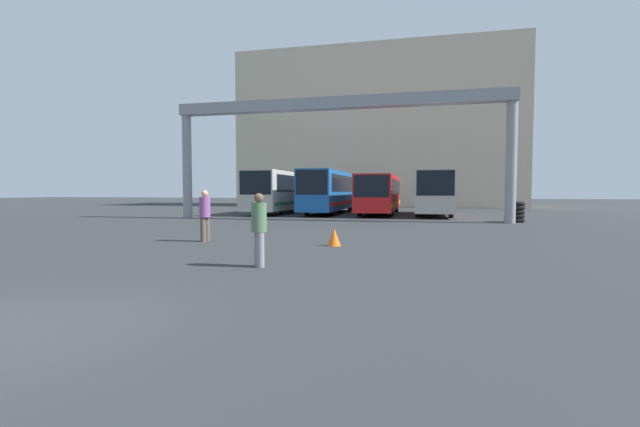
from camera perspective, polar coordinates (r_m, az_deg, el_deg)
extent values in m
plane|color=#2D3033|center=(6.99, -35.99, -12.62)|extent=(200.00, 200.00, 0.00)
cube|color=beige|center=(53.54, 7.76, 10.68)|extent=(32.06, 12.00, 17.93)
cylinder|color=gray|center=(29.99, -17.29, 5.92)|extent=(0.60, 0.60, 6.80)
cylinder|color=gray|center=(26.32, 24.12, 6.22)|extent=(0.60, 0.60, 6.80)
cube|color=gray|center=(26.85, 2.01, 14.48)|extent=(20.70, 0.80, 0.70)
cube|color=beige|center=(35.77, -4.97, 3.05)|extent=(2.53, 12.25, 2.97)
cube|color=black|center=(30.04, -8.63, 4.09)|extent=(2.33, 0.06, 1.66)
cube|color=black|center=(35.77, -4.98, 3.94)|extent=(2.56, 10.41, 1.25)
cube|color=#268C4C|center=(35.78, -4.97, 1.53)|extent=(2.56, 11.64, 0.24)
cylinder|color=black|center=(32.95, -8.66, 0.69)|extent=(0.28, 0.97, 0.97)
cylinder|color=black|center=(32.19, -5.00, 0.65)|extent=(0.28, 0.97, 0.97)
cylinder|color=black|center=(39.40, -4.93, 1.09)|extent=(0.28, 0.97, 0.97)
cylinder|color=black|center=(38.76, -1.82, 1.07)|extent=(0.28, 0.97, 0.97)
cube|color=#1959A5|center=(34.84, 1.40, 3.07)|extent=(2.41, 12.49, 2.98)
cube|color=black|center=(28.78, -1.15, 4.19)|extent=(2.22, 0.06, 1.67)
cube|color=black|center=(34.84, 1.41, 3.99)|extent=(2.44, 10.62, 1.25)
cube|color=red|center=(34.85, 1.40, 1.50)|extent=(2.44, 11.87, 0.24)
cylinder|color=black|center=(31.70, -1.75, 0.65)|extent=(0.28, 0.99, 0.99)
cylinder|color=black|center=(31.23, 1.96, 0.61)|extent=(0.28, 0.99, 0.99)
cylinder|color=black|center=(38.50, 0.95, 1.07)|extent=(0.28, 0.99, 0.99)
cylinder|color=black|center=(38.11, 4.02, 1.04)|extent=(0.28, 0.99, 0.99)
cube|color=red|center=(34.17, 8.01, 2.73)|extent=(2.54, 12.35, 2.61)
cube|color=black|center=(28.05, 6.87, 3.65)|extent=(2.33, 0.06, 1.46)
cube|color=black|center=(34.17, 8.02, 3.53)|extent=(2.57, 10.50, 1.10)
cube|color=orange|center=(34.18, 8.00, 1.33)|extent=(2.57, 11.73, 0.24)
cylinder|color=black|center=(30.89, 5.36, 0.51)|extent=(0.28, 0.92, 0.92)
cylinder|color=black|center=(30.66, 9.47, 0.46)|extent=(0.28, 0.92, 0.92)
cylinder|color=black|center=(37.74, 6.81, 0.96)|extent=(0.28, 0.92, 0.92)
cylinder|color=black|center=(37.56, 10.17, 0.92)|extent=(0.28, 0.92, 0.92)
cube|color=beige|center=(32.87, 14.85, 2.88)|extent=(2.54, 10.03, 2.87)
cube|color=black|center=(27.89, 15.14, 3.96)|extent=(2.33, 0.06, 1.61)
cube|color=black|center=(32.88, 14.86, 3.81)|extent=(2.57, 8.52, 1.21)
cube|color=red|center=(32.89, 14.82, 1.28)|extent=(2.57, 9.53, 0.24)
cylinder|color=black|center=(30.09, 12.85, 0.36)|extent=(0.28, 0.90, 0.90)
cylinder|color=black|center=(30.15, 17.06, 0.31)|extent=(0.28, 0.90, 0.90)
cylinder|color=black|center=(35.70, 12.92, 0.77)|extent=(0.28, 0.90, 0.90)
cylinder|color=black|center=(35.75, 16.47, 0.72)|extent=(0.28, 0.90, 0.90)
cylinder|color=gray|center=(10.27, -7.96, -4.82)|extent=(0.19, 0.19, 0.84)
cylinder|color=gray|center=(10.43, -8.25, -4.70)|extent=(0.19, 0.19, 0.84)
cylinder|color=#4C724C|center=(10.27, -8.14, -0.51)|extent=(0.37, 0.37, 0.70)
sphere|color=brown|center=(10.26, -8.16, 2.07)|extent=(0.23, 0.23, 0.23)
cylinder|color=brown|center=(15.84, -15.31, -2.07)|extent=(0.20, 0.20, 0.87)
cylinder|color=brown|center=(15.95, -14.83, -2.03)|extent=(0.20, 0.20, 0.87)
cylinder|color=#8C4C8C|center=(15.85, -15.11, 0.84)|extent=(0.38, 0.38, 0.73)
sphere|color=tan|center=(15.84, -15.14, 2.59)|extent=(0.24, 0.24, 0.24)
cone|color=orange|center=(14.14, 1.90, -3.15)|extent=(0.45, 0.45, 0.58)
torus|color=black|center=(27.28, 24.57, -0.81)|extent=(1.04, 1.04, 0.24)
torus|color=black|center=(27.27, 24.58, -0.30)|extent=(1.04, 1.04, 0.24)
torus|color=black|center=(27.26, 24.59, 0.20)|extent=(1.04, 1.04, 0.24)
torus|color=black|center=(27.25, 24.60, 0.70)|extent=(1.04, 1.04, 0.24)
torus|color=black|center=(27.24, 24.61, 1.21)|extent=(1.04, 1.04, 0.24)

